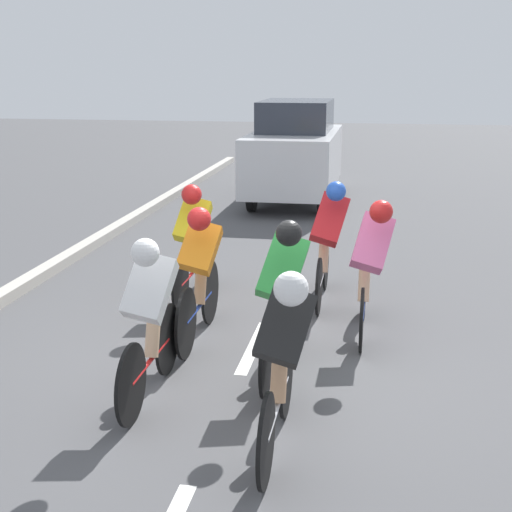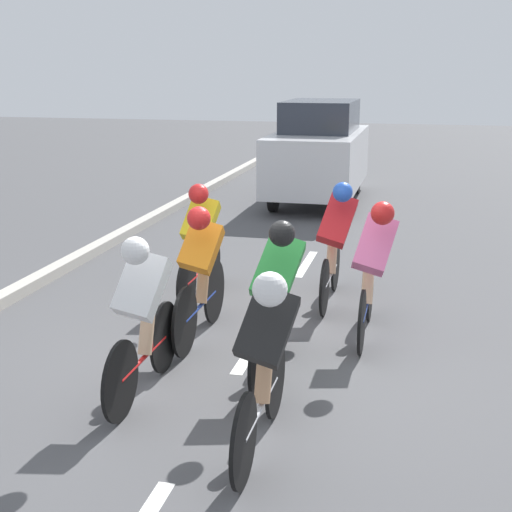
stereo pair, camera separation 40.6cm
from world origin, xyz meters
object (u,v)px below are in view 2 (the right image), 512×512
(cyclist_green, at_px, (275,293))
(cyclist_white, at_px, (142,312))
(cyclist_yellow, at_px, (200,237))
(cyclist_black, at_px, (265,354))
(cyclist_orange, at_px, (201,269))
(cyclist_pink, at_px, (373,265))
(cyclist_red, at_px, (335,239))
(support_car, at_px, (319,152))

(cyclist_green, bearing_deg, cyclist_white, 34.16)
(cyclist_white, distance_m, cyclist_yellow, 2.64)
(cyclist_black, distance_m, cyclist_orange, 2.30)
(cyclist_green, relative_size, cyclist_pink, 1.02)
(cyclist_red, distance_m, cyclist_orange, 1.88)
(cyclist_black, distance_m, cyclist_yellow, 3.61)
(cyclist_green, height_order, support_car, support_car)
(cyclist_pink, xyz_separation_m, support_car, (1.69, -7.60, 0.24))
(cyclist_white, relative_size, cyclist_orange, 0.97)
(cyclist_green, bearing_deg, cyclist_orange, -37.26)
(cyclist_orange, relative_size, support_car, 0.43)
(cyclist_yellow, bearing_deg, cyclist_orange, 107.95)
(cyclist_black, bearing_deg, cyclist_yellow, -65.00)
(support_car, bearing_deg, cyclist_yellow, 86.73)
(cyclist_green, relative_size, support_car, 0.42)
(cyclist_pink, bearing_deg, cyclist_green, 56.52)
(cyclist_orange, xyz_separation_m, cyclist_green, (-0.91, 0.70, 0.03))
(cyclist_pink, bearing_deg, cyclist_white, 46.17)
(cyclist_black, bearing_deg, cyclist_red, -90.80)
(cyclist_orange, bearing_deg, cyclist_white, 87.01)
(support_car, bearing_deg, cyclist_green, 96.09)
(cyclist_red, bearing_deg, cyclist_orange, 51.54)
(cyclist_green, bearing_deg, support_car, -83.91)
(cyclist_black, height_order, cyclist_yellow, cyclist_yellow)
(cyclist_red, xyz_separation_m, cyclist_yellow, (1.57, 0.22, -0.02))
(cyclist_green, xyz_separation_m, support_car, (0.93, -8.75, 0.24))
(cyclist_black, height_order, cyclist_green, cyclist_green)
(cyclist_orange, relative_size, cyclist_pink, 1.03)
(cyclist_red, height_order, cyclist_yellow, cyclist_red)
(cyclist_yellow, relative_size, cyclist_green, 1.00)
(cyclist_red, distance_m, support_car, 6.69)
(cyclist_orange, bearing_deg, cyclist_black, 119.02)
(cyclist_white, height_order, cyclist_orange, cyclist_white)
(cyclist_pink, height_order, support_car, support_car)
(cyclist_white, bearing_deg, cyclist_red, -113.60)
(cyclist_black, relative_size, cyclist_green, 1.00)
(cyclist_red, relative_size, cyclist_yellow, 0.99)
(cyclist_green, xyz_separation_m, cyclist_pink, (-0.76, -1.15, 0.00))
(cyclist_green, distance_m, cyclist_pink, 1.38)
(support_car, bearing_deg, cyclist_red, 100.20)
(cyclist_red, bearing_deg, cyclist_yellow, 7.80)
(cyclist_white, relative_size, cyclist_yellow, 0.99)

